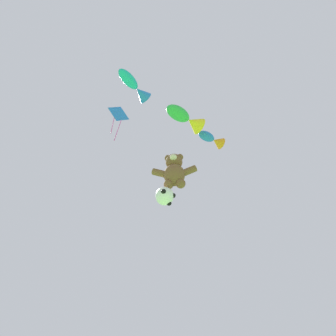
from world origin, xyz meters
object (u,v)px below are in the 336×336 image
Objects in this scene: fish_kite_emerald at (186,118)px; diamond_kite at (118,116)px; fish_kite_teal at (135,86)px; soccer_ball_kite at (165,196)px; fish_kite_cobalt at (212,139)px; teddy_bear_kite at (174,171)px.

fish_kite_emerald is 3.71m from diamond_kite.
fish_kite_teal is (-2.40, -2.07, 0.07)m from fish_kite_emerald.
soccer_ball_kite is 0.53× the size of fish_kite_cobalt.
fish_kite_cobalt is 5.54m from diamond_kite.
teddy_bear_kite is 4.16m from fish_kite_cobalt.
fish_kite_cobalt is (2.20, 0.94, 3.40)m from teddy_bear_kite.
diamond_kite is at bearing 127.38° from fish_kite_teal.
teddy_bear_kite is 1.59m from soccer_ball_kite.
fish_kite_emerald reaches higher than teddy_bear_kite.
teddy_bear_kite is 3.34m from fish_kite_emerald.
diamond_kite reaches higher than fish_kite_cobalt.
teddy_bear_kite is at bearing 22.59° from diamond_kite.
fish_kite_emerald reaches higher than soccer_ball_kite.
soccer_ball_kite is 0.27× the size of diamond_kite.
fish_kite_emerald is (0.77, -0.81, 3.14)m from teddy_bear_kite.
fish_kite_cobalt is 0.76× the size of fish_kite_emerald.
diamond_kite is (-1.28, 1.67, 0.20)m from fish_kite_teal.
diamond_kite reaches higher than soccer_ball_kite.
fish_kite_teal is at bearing -135.07° from fish_kite_cobalt.
diamond_kite reaches higher than fish_kite_teal.
diamond_kite is at bearing -153.57° from soccer_ball_kite.
teddy_bear_kite is 1.31× the size of fish_kite_cobalt.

